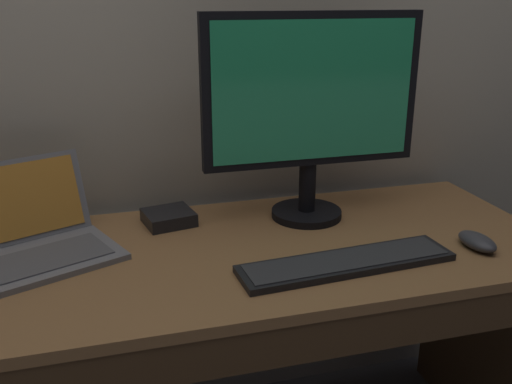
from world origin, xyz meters
TOP-DOWN VIEW (x-y plane):
  - desk at (0.00, -0.01)m, footprint 1.72×0.64m
  - laptop_space_gray at (-0.38, 0.08)m, footprint 0.41×0.38m
  - external_monitor at (0.31, 0.14)m, footprint 0.57×0.19m
  - wired_keyboard at (0.29, -0.16)m, footprint 0.51×0.15m
  - computer_mouse at (0.63, -0.15)m, footprint 0.07×0.12m
  - external_drive_box at (-0.06, 0.20)m, footprint 0.14×0.14m

SIDE VIEW (x-z plane):
  - desk at x=0.00m, z-range 0.14..0.84m
  - wired_keyboard at x=0.29m, z-range 0.71..0.73m
  - external_drive_box at x=-0.06m, z-range 0.71..0.74m
  - computer_mouse at x=0.63m, z-range 0.71..0.74m
  - laptop_space_gray at x=-0.38m, z-range 0.64..0.85m
  - external_monitor at x=0.31m, z-range 0.75..1.29m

